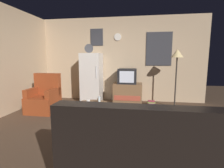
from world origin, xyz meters
TOP-DOWN VIEW (x-y plane):
  - ground_plane at (0.00, 0.00)m, footprint 12.00×12.00m
  - wall_with_art at (0.01, 2.45)m, footprint 5.20×0.12m
  - fridge at (-0.84, 2.08)m, footprint 0.60×0.62m
  - tv_stand at (0.28, 2.05)m, footprint 0.84×0.53m
  - crt_tv at (0.26, 2.05)m, footprint 0.54×0.51m
  - standing_lamp at (1.59, 1.75)m, footprint 0.32×0.32m
  - coffee_table at (-0.33, 0.24)m, footprint 0.72×0.72m
  - wine_glass at (-0.17, 0.26)m, footprint 0.05×0.05m
  - mug_ceramic_white at (-0.38, 0.20)m, footprint 0.08×0.08m
  - mug_ceramic_tan at (-0.20, 0.35)m, footprint 0.08×0.08m
  - remote_control at (-0.35, 0.21)m, footprint 0.16×0.08m
  - armchair at (-1.77, 0.91)m, footprint 0.68×0.68m
  - couch at (0.67, -1.27)m, footprint 1.70×0.80m
  - book_stack at (0.98, 1.90)m, footprint 0.22×0.18m

SIDE VIEW (x-z plane):
  - ground_plane at x=0.00m, z-range 0.00..0.00m
  - book_stack at x=0.98m, z-range 0.00..0.14m
  - coffee_table at x=-0.33m, z-range 0.00..0.44m
  - tv_stand at x=0.28m, z-range 0.00..0.61m
  - couch at x=0.67m, z-range -0.15..0.77m
  - armchair at x=-1.77m, z-range -0.14..0.82m
  - remote_control at x=-0.35m, z-range 0.44..0.46m
  - mug_ceramic_white at x=-0.38m, z-range 0.44..0.53m
  - mug_ceramic_tan at x=-0.20m, z-range 0.44..0.53m
  - wine_glass at x=-0.17m, z-range 0.44..0.59m
  - fridge at x=-0.84m, z-range -0.13..1.64m
  - crt_tv at x=0.26m, z-range 0.61..1.05m
  - wall_with_art at x=0.01m, z-range 0.01..2.62m
  - standing_lamp at x=1.59m, z-range 0.56..2.15m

